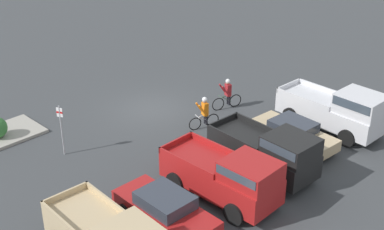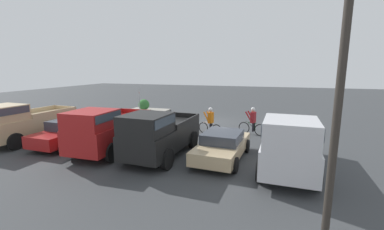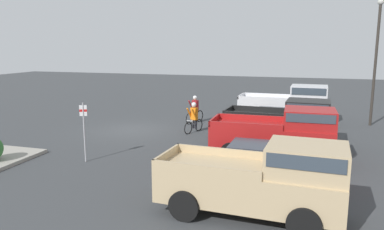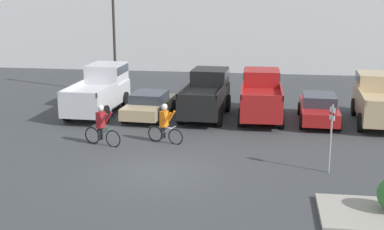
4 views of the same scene
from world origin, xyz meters
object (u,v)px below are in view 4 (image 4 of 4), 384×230
Objects in this scene: pickup_truck_0 at (100,89)px; cyclist_1 at (102,125)px; cyclist_0 at (165,123)px; lamppost at (114,22)px; pickup_truck_1 at (206,93)px; fire_lane_sign at (331,132)px; sedan_1 at (319,108)px; sedan_0 at (149,104)px; pickup_truck_2 at (261,94)px; pickup_truck_3 at (378,99)px.

cyclist_1 is (1.85, -5.70, -0.35)m from pickup_truck_0.
lamppost is at bearing 116.84° from cyclist_0.
pickup_truck_1 is 9.44m from fire_lane_sign.
sedan_1 is (11.18, -0.55, -0.53)m from pickup_truck_0.
sedan_1 reaches higher than sedan_0.
sedan_1 is at bearing -24.48° from lamppost.
pickup_truck_0 is 6.67m from cyclist_0.
pickup_truck_0 reaches higher than pickup_truck_2.
pickup_truck_1 is at bearing 14.72° from sedan_0.
sedan_0 is 2.96m from pickup_truck_1.
lamppost reaches higher than cyclist_1.
pickup_truck_1 reaches higher than cyclist_1.
pickup_truck_0 is 8.38m from pickup_truck_2.
lamppost is (-6.16, 4.79, 3.17)m from pickup_truck_1.
pickup_truck_0 reaches higher than cyclist_1.
pickup_truck_2 is at bearing 168.47° from sedan_1.
pickup_truck_3 reaches higher than sedan_0.
pickup_truck_0 reaches higher than cyclist_0.
fire_lane_sign is at bearing -22.94° from cyclist_0.
pickup_truck_1 is 0.68× the size of lamppost.
sedan_0 is at bearing -58.89° from lamppost.
sedan_1 is 2.90m from pickup_truck_3.
lamppost is at bearing 151.88° from pickup_truck_2.
lamppost reaches higher than pickup_truck_1.
pickup_truck_3 is at bearing 10.27° from sedan_1.
pickup_truck_3 is 0.70× the size of lamppost.
lamppost reaches higher than cyclist_0.
pickup_truck_2 reaches higher than sedan_0.
lamppost is at bearing 161.63° from pickup_truck_3.
pickup_truck_1 is 2.77m from pickup_truck_2.
pickup_truck_3 is at bearing 27.31° from cyclist_0.
fire_lane_sign reaches higher than pickup_truck_0.
sedan_0 is 8.40m from sedan_1.
pickup_truck_1 is (2.82, 0.74, 0.51)m from sedan_0.
pickup_truck_0 is 1.24× the size of sedan_0.
pickup_truck_3 reaches higher than cyclist_1.
cyclist_1 is at bearing -164.63° from cyclist_0.
pickup_truck_1 is 8.40m from pickup_truck_3.
pickup_truck_2 is at bearing 179.37° from pickup_truck_3.
pickup_truck_2 is at bearing 51.65° from cyclist_0.
pickup_truck_1 is 5.63m from sedan_1.
sedan_0 is 1.75× the size of fire_lane_sign.
fire_lane_sign is at bearing -71.71° from pickup_truck_2.
cyclist_1 is (-2.55, -0.70, -0.01)m from cyclist_0.
pickup_truck_1 is at bearing 174.31° from sedan_1.
fire_lane_sign is (6.55, -2.77, 0.63)m from cyclist_0.
pickup_truck_3 is 2.09× the size of fire_lane_sign.
pickup_truck_3 is at bearing 3.55° from sedan_0.
sedan_1 is 10.66m from cyclist_1.
sedan_1 is at bearing -11.53° from pickup_truck_2.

